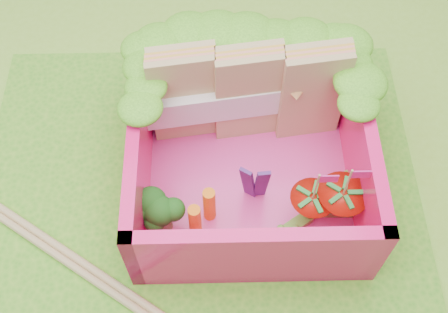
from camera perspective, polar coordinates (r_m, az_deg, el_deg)
ground at (r=3.28m, az=-2.45°, el=-6.74°), size 14.00×14.00×0.00m
placemat at (r=3.26m, az=-2.46°, el=-6.63°), size 2.60×2.60×0.03m
bento_floor at (r=3.36m, az=2.47°, el=-1.98°), size 1.30×1.30×0.05m
bento_box at (r=3.14m, az=2.64°, el=0.29°), size 1.30×1.30×0.55m
lettuce_ruffle at (r=3.16m, az=2.50°, el=10.58°), size 1.43×0.76×0.11m
sandwich_stack at (r=3.26m, az=2.51°, el=6.46°), size 1.22×0.33×0.67m
broccoli at (r=3.04m, az=-6.60°, el=-5.62°), size 0.31×0.31×0.25m
carrot_sticks at (r=3.07m, az=-2.20°, el=-5.65°), size 0.15×0.16×0.27m
purple_wedges at (r=3.09m, az=3.14°, el=-2.74°), size 0.14×0.05×0.38m
strawberry_left at (r=3.12m, az=8.75°, el=-5.13°), size 0.25×0.25×0.49m
strawberry_right at (r=3.14m, az=11.62°, el=-4.82°), size 0.27×0.27×0.51m
snap_peas at (r=3.25m, az=9.79°, el=-5.15°), size 0.61×0.51×0.05m
chopsticks at (r=3.42m, az=-20.11°, el=-6.53°), size 1.99×1.34×0.04m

